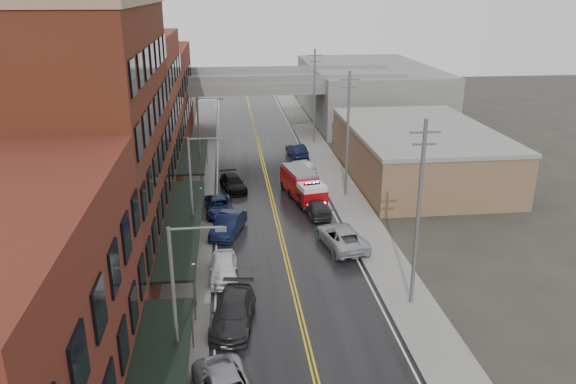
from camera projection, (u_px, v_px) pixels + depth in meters
road at (277, 219)px, 49.04m from camera, size 11.00×160.00×0.02m
sidewalk_left at (192, 222)px, 48.25m from camera, size 3.00×160.00×0.15m
sidewalk_right at (358, 214)px, 49.80m from camera, size 3.00×160.00×0.15m
curb_left at (211, 221)px, 48.42m from camera, size 0.30×160.00×0.15m
curb_right at (340, 215)px, 49.62m from camera, size 0.30×160.00×0.15m
brick_building_b at (90, 144)px, 38.04m from camera, size 9.00×20.00×18.00m
brick_building_c at (131, 113)px, 54.91m from camera, size 9.00×15.00×15.00m
brick_building_far at (152, 96)px, 71.77m from camera, size 9.00×20.00×12.00m
tan_building at (418, 154)px, 59.24m from camera, size 14.00×22.00×5.00m
right_far_block at (368, 91)px, 86.98m from camera, size 18.00×30.00×8.00m
awning_1 at (183, 222)px, 40.70m from camera, size 2.60×18.00×3.09m
awning_2 at (194, 155)px, 57.05m from camera, size 2.60×13.00×3.09m
globe_lamp_1 at (194, 275)px, 34.50m from camera, size 0.44×0.44×3.12m
globe_lamp_2 at (201, 197)px, 47.59m from camera, size 0.44×0.44×3.12m
street_lamp_0 at (180, 303)px, 26.03m from camera, size 2.64×0.22×9.00m
street_lamp_1 at (195, 188)px, 40.99m from camera, size 2.64×0.22×9.00m
street_lamp_2 at (202, 135)px, 55.94m from camera, size 2.64×0.22×9.00m
utility_pole_0 at (418, 212)px, 33.65m from camera, size 1.80×0.24×12.00m
utility_pole_1 at (348, 133)px, 52.34m from camera, size 1.80×0.24×12.00m
utility_pole_2 at (314, 95)px, 71.03m from camera, size 1.80×0.24×12.00m
overpass at (254, 89)px, 76.92m from camera, size 40.00×10.00×7.50m
fire_truck at (303, 185)px, 53.07m from camera, size 4.04×7.69×2.69m
parked_car_left_3 at (233, 312)px, 33.31m from camera, size 3.18×6.02×1.66m
parked_car_left_4 at (224, 268)px, 38.68m from camera, size 1.94×4.73×1.61m
parked_car_left_5 at (228, 225)px, 45.70m from camera, size 3.30×5.39×1.68m
parked_car_left_6 at (219, 206)px, 49.87m from camera, size 2.78×5.35×1.44m
parked_car_left_7 at (233, 183)px, 55.85m from camera, size 3.00×5.32×1.45m
parked_car_right_0 at (342, 237)px, 43.45m from camera, size 3.71×6.36×1.66m
parked_car_right_1 at (316, 207)px, 49.66m from camera, size 2.31×5.00×1.42m
parked_car_right_2 at (304, 165)px, 61.71m from camera, size 2.67×4.31×1.37m
parked_car_right_3 at (297, 150)px, 67.09m from camera, size 2.34×4.89×1.55m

